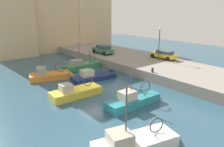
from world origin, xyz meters
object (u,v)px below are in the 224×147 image
object	(u,v)px
fishing_boat_white	(140,146)
quay_streetlamp	(159,38)
fishing_boat_navy	(97,78)
fishing_boat_yellow	(79,95)
parked_car_yellow	(164,54)
fishing_boat_teal	(135,103)
parked_car_green	(103,49)
fishing_boat_orange	(53,77)
mooring_bollard_mid	(153,70)
fishing_boat_green	(85,67)

from	to	relation	value
fishing_boat_white	quay_streetlamp	xyz separation A→B (m)	(16.28, 11.65, 4.34)
fishing_boat_navy	fishing_boat_yellow	size ratio (longest dim) A/B	1.08
quay_streetlamp	parked_car_yellow	bearing A→B (deg)	3.58
quay_streetlamp	fishing_boat_teal	bearing A→B (deg)	-149.64
fishing_boat_navy	parked_car_green	world-z (taller)	fishing_boat_navy
fishing_boat_orange	parked_car_green	world-z (taller)	fishing_boat_orange
fishing_boat_navy	quay_streetlamp	distance (m)	11.21
fishing_boat_yellow	parked_car_yellow	world-z (taller)	fishing_boat_yellow
fishing_boat_teal	fishing_boat_orange	bearing A→B (deg)	101.67
fishing_boat_yellow	mooring_bollard_mid	world-z (taller)	fishing_boat_yellow
fishing_boat_yellow	parked_car_yellow	bearing A→B (deg)	6.61
fishing_boat_green	parked_car_green	bearing A→B (deg)	23.99
mooring_bollard_mid	fishing_boat_teal	bearing A→B (deg)	-152.23
fishing_boat_orange	quay_streetlamp	world-z (taller)	quay_streetlamp
fishing_boat_yellow	mooring_bollard_mid	distance (m)	9.43
fishing_boat_white	quay_streetlamp	size ratio (longest dim) A/B	1.34
fishing_boat_navy	fishing_boat_teal	bearing A→B (deg)	-100.93
parked_car_yellow	fishing_boat_yellow	bearing A→B (deg)	-173.39
fishing_boat_orange	fishing_boat_green	size ratio (longest dim) A/B	0.87
parked_car_yellow	mooring_bollard_mid	size ratio (longest dim) A/B	7.68
fishing_boat_navy	fishing_boat_orange	world-z (taller)	fishing_boat_navy
fishing_boat_teal	fishing_boat_yellow	distance (m)	5.93
quay_streetlamp	fishing_boat_navy	bearing A→B (deg)	171.65
fishing_boat_white	fishing_boat_green	bearing A→B (deg)	67.35
fishing_boat_navy	parked_car_yellow	size ratio (longest dim) A/B	1.53
mooring_bollard_mid	quay_streetlamp	xyz separation A→B (m)	(5.65, 3.68, 2.98)
fishing_boat_teal	fishing_boat_navy	world-z (taller)	fishing_boat_navy
fishing_boat_teal	fishing_boat_green	world-z (taller)	fishing_boat_green
fishing_boat_navy	fishing_boat_green	distance (m)	5.64
fishing_boat_white	parked_car_yellow	size ratio (longest dim) A/B	1.53
fishing_boat_green	parked_car_yellow	distance (m)	12.19
fishing_boat_green	parked_car_green	distance (m)	6.02
fishing_boat_white	mooring_bollard_mid	distance (m)	13.36
fishing_boat_yellow	mooring_bollard_mid	bearing A→B (deg)	-11.69
fishing_boat_teal	parked_car_green	distance (m)	18.38
parked_car_yellow	quay_streetlamp	xyz separation A→B (m)	(-1.42, -0.09, 2.59)
mooring_bollard_mid	fishing_boat_green	bearing A→B (deg)	105.31
fishing_boat_orange	quay_streetlamp	bearing A→B (deg)	-20.05
fishing_boat_navy	mooring_bollard_mid	distance (m)	7.04
fishing_boat_teal	mooring_bollard_mid	bearing A→B (deg)	27.77
fishing_boat_green	fishing_boat_yellow	world-z (taller)	fishing_boat_green
fishing_boat_navy	fishing_boat_green	world-z (taller)	fishing_boat_green
fishing_boat_yellow	quay_streetlamp	size ratio (longest dim) A/B	1.24
fishing_boat_teal	quay_streetlamp	world-z (taller)	quay_streetlamp
fishing_boat_teal	fishing_boat_navy	size ratio (longest dim) A/B	0.98
fishing_boat_navy	fishing_boat_white	world-z (taller)	fishing_boat_white
fishing_boat_green	mooring_bollard_mid	bearing A→B (deg)	-74.69
fishing_boat_white	mooring_bollard_mid	size ratio (longest dim) A/B	11.76
fishing_boat_orange	parked_car_yellow	xyz separation A→B (m)	(15.79, -5.16, 1.75)
fishing_boat_yellow	quay_streetlamp	bearing A→B (deg)	6.90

